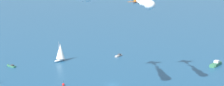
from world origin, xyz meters
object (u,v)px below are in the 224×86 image
object	(u,v)px
biplane_wingman	(136,1)
motorboat_trailing	(118,56)
sailboat_near_centre	(60,52)
motorboat_far_stbd	(215,64)
motorboat_offshore	(11,66)
marker_buoy	(63,85)

from	to	relation	value
biplane_wingman	motorboat_trailing	bearing A→B (deg)	109.09
motorboat_trailing	biplane_wingman	bearing A→B (deg)	-70.91
sailboat_near_centre	biplane_wingman	bearing A→B (deg)	-34.15
motorboat_trailing	motorboat_far_stbd	bearing A→B (deg)	-14.47
sailboat_near_centre	motorboat_trailing	size ratio (longest dim) A/B	1.74
motorboat_far_stbd	biplane_wingman	bearing A→B (deg)	-134.79
motorboat_offshore	biplane_wingman	bearing A→B (deg)	-11.02
biplane_wingman	motorboat_far_stbd	bearing A→B (deg)	45.21
biplane_wingman	sailboat_near_centre	bearing A→B (deg)	145.85
motorboat_offshore	biplane_wingman	world-z (taller)	biplane_wingman
motorboat_far_stbd	motorboat_trailing	size ratio (longest dim) A/B	1.82
motorboat_far_stbd	motorboat_offshore	xyz separation A→B (m)	(-99.75, -23.06, -0.42)
motorboat_far_stbd	motorboat_offshore	size ratio (longest dim) A/B	2.00
motorboat_offshore	motorboat_trailing	size ratio (longest dim) A/B	0.91
sailboat_near_centre	motorboat_trailing	bearing A→B (deg)	33.65
motorboat_offshore	marker_buoy	xyz separation A→B (m)	(36.76, -26.32, -0.05)
motorboat_far_stbd	marker_buoy	distance (m)	80.05
marker_buoy	motorboat_far_stbd	bearing A→B (deg)	38.09
marker_buoy	biplane_wingman	world-z (taller)	biplane_wingman
sailboat_near_centre	motorboat_offshore	xyz separation A→B (m)	(-19.44, -17.95, -4.48)
biplane_wingman	marker_buoy	bearing A→B (deg)	-153.51
motorboat_trailing	biplane_wingman	world-z (taller)	biplane_wingman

